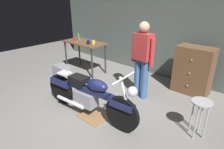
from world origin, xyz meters
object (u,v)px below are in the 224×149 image
motorcycle (88,94)px  storage_bin (62,71)px  mug_black_matte (88,42)px  bottle (78,37)px  wooden_dresser (193,70)px  mug_blue_enamel (89,41)px  mug_yellow_tall (94,42)px  mug_red_diner (75,39)px  person_standing (142,58)px  shop_stool (201,109)px

motorcycle → storage_bin: size_ratio=4.97×
mug_black_matte → bottle: bearing=165.1°
wooden_dresser → storage_bin: wooden_dresser is taller
mug_black_matte → mug_blue_enamel: size_ratio=1.06×
wooden_dresser → mug_black_matte: bearing=-161.0°
mug_yellow_tall → mug_blue_enamel: (-0.18, -0.01, 0.00)m
bottle → mug_red_diner: bearing=-96.2°
person_standing → storage_bin: size_ratio=3.80×
shop_stool → bottle: (-3.87, 0.73, 0.50)m
motorcycle → bottle: bearing=139.2°
storage_bin → mug_yellow_tall: (0.56, 0.74, 0.78)m
person_standing → motorcycle: bearing=82.0°
person_standing → wooden_dresser: size_ratio=1.52×
wooden_dresser → mug_red_diner: bearing=-165.2°
wooden_dresser → storage_bin: 3.43m
storage_bin → mug_blue_enamel: (0.39, 0.72, 0.79)m
motorcycle → wooden_dresser: bearing=59.2°
mug_black_matte → mug_yellow_tall: bearing=51.6°
shop_stool → mug_blue_enamel: mug_blue_enamel is taller
shop_stool → mug_black_matte: bearing=170.1°
mug_yellow_tall → mug_black_matte: bearing=-128.4°
mug_red_diner → mug_yellow_tall: bearing=5.9°
motorcycle → mug_black_matte: size_ratio=18.50×
motorcycle → wooden_dresser: (1.08, 2.24, 0.10)m
person_standing → shop_stool: (1.43, -0.47, -0.43)m
storage_bin → wooden_dresser: bearing=26.3°
person_standing → wooden_dresser: (0.76, 0.98, -0.38)m
shop_stool → storage_bin: shop_stool is taller
wooden_dresser → mug_black_matte: size_ratio=9.30×
mug_black_matte → mug_blue_enamel: bearing=130.6°
person_standing → mug_red_diner: (-2.46, 0.13, 0.02)m
person_standing → mug_black_matte: bearing=3.2°
motorcycle → bottle: size_ratio=9.08×
bottle → mug_black_matte: bearing=-14.9°
motorcycle → mug_red_diner: 2.60m
mug_yellow_tall → storage_bin: bearing=-127.5°
mug_blue_enamel → bottle: 0.54m
shop_stool → wooden_dresser: wooden_dresser is taller
wooden_dresser → bottle: bearing=-167.3°
wooden_dresser → bottle: 3.31m
shop_stool → motorcycle: bearing=-155.5°
shop_stool → mug_yellow_tall: bearing=167.9°
mug_red_diner → bottle: 0.14m
motorcycle → mug_blue_enamel: mug_blue_enamel is taller
person_standing → bottle: 2.46m
shop_stool → storage_bin: (-3.72, -0.06, -0.33)m
storage_bin → person_standing: bearing=13.1°
storage_bin → mug_blue_enamel: mug_blue_enamel is taller
motorcycle → mug_black_matte: 2.08m
motorcycle → person_standing: 1.39m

